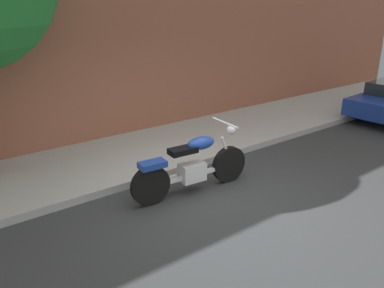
% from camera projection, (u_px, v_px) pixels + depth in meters
% --- Properties ---
extents(ground_plane, '(60.00, 60.00, 0.00)m').
position_uv_depth(ground_plane, '(214.00, 200.00, 6.51)').
color(ground_plane, '#303335').
extents(sidewalk, '(23.37, 2.44, 0.14)m').
position_uv_depth(sidewalk, '(142.00, 153.00, 8.32)').
color(sidewalk, '#A1A1A1').
rests_on(sidewalk, ground).
extents(motorcycle, '(2.28, 0.70, 1.18)m').
position_uv_depth(motorcycle, '(192.00, 167.00, 6.62)').
color(motorcycle, black).
rests_on(motorcycle, ground).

